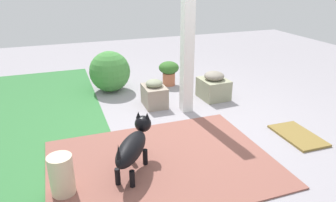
{
  "coord_description": "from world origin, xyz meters",
  "views": [
    {
      "loc": [
        -3.61,
        1.54,
        1.95
      ],
      "look_at": [
        -0.09,
        0.28,
        0.42
      ],
      "focal_mm": 33.89,
      "sensor_mm": 36.0,
      "label": 1
    }
  ],
  "objects": [
    {
      "name": "round_shrub",
      "position": [
        1.67,
        0.71,
        0.35
      ],
      "size": [
        0.7,
        0.7,
        0.7
      ],
      "primitive_type": "sphere",
      "color": "#42863C",
      "rests_on": "ground"
    },
    {
      "name": "porch_pillar",
      "position": [
        0.43,
        -0.2,
        1.11
      ],
      "size": [
        0.16,
        0.16,
        2.22
      ],
      "primitive_type": "cube",
      "color": "white",
      "rests_on": "ground"
    },
    {
      "name": "ground_plane",
      "position": [
        0.0,
        0.0,
        0.0
      ],
      "size": [
        12.0,
        12.0,
        0.0
      ],
      "primitive_type": "plane",
      "color": "gray"
    },
    {
      "name": "ceramic_urn",
      "position": [
        -0.98,
        1.64,
        0.2
      ],
      "size": [
        0.23,
        0.23,
        0.41
      ],
      "primitive_type": "cylinder",
      "color": "beige",
      "rests_on": "ground"
    },
    {
      "name": "stone_planter_mid",
      "position": [
        0.76,
        0.2,
        0.19
      ],
      "size": [
        0.45,
        0.33,
        0.43
      ],
      "color": "gray",
      "rests_on": "ground"
    },
    {
      "name": "stone_planter_nearest",
      "position": [
        0.74,
        -0.81,
        0.21
      ],
      "size": [
        0.49,
        0.44,
        0.46
      ],
      "color": "gray",
      "rests_on": "ground"
    },
    {
      "name": "brick_path",
      "position": [
        -0.81,
        0.61,
        0.01
      ],
      "size": [
        1.8,
        2.4,
        0.02
      ],
      "primitive_type": "cube",
      "color": "brown",
      "rests_on": "ground"
    },
    {
      "name": "dog",
      "position": [
        -0.85,
        0.93,
        0.32
      ],
      "size": [
        0.73,
        0.57,
        0.55
      ],
      "color": "black",
      "rests_on": "ground"
    },
    {
      "name": "terracotta_pot_broad",
      "position": [
        1.61,
        -0.35,
        0.27
      ],
      "size": [
        0.37,
        0.37,
        0.44
      ],
      "color": "#B96545",
      "rests_on": "ground"
    },
    {
      "name": "doormat",
      "position": [
        -0.81,
        -1.22,
        0.01
      ],
      "size": [
        0.7,
        0.43,
        0.03
      ],
      "primitive_type": "cube",
      "rotation": [
        0.0,
        0.0,
        -0.02
      ],
      "color": "olive",
      "rests_on": "ground"
    }
  ]
}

